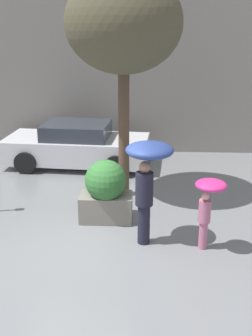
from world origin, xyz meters
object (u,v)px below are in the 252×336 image
planter_box (106,191)px  parked_car_near (77,146)px  person_adult (148,168)px  street_tree (124,25)px  person_child (208,199)px

planter_box → parked_car_near: planter_box is taller
planter_box → parked_car_near: bearing=108.1°
person_adult → parked_car_near: size_ratio=0.46×
planter_box → street_tree: 3.68m
person_child → planter_box: bearing=-164.4°
planter_box → parked_car_near: (-1.20, 3.69, -0.08)m
planter_box → street_tree: bearing=77.8°
person_adult → street_tree: size_ratio=0.39×
parked_car_near → street_tree: bearing=-141.2°
person_adult → person_child: 1.25m
person_adult → person_child: bearing=-69.5°
parked_car_near → planter_box: bearing=-157.3°
parked_car_near → person_adult: bearing=-150.9°
planter_box → person_child: (2.00, -1.18, 0.35)m
planter_box → street_tree: size_ratio=0.26×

